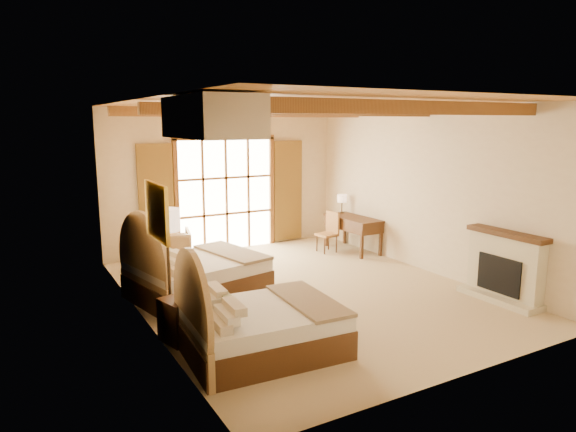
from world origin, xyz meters
TOP-DOWN VIEW (x-y plane):
  - floor at (0.00, 0.00)m, footprint 7.00×7.00m
  - wall_back at (0.00, 3.50)m, footprint 5.50×0.00m
  - wall_left at (-2.75, 0.00)m, footprint 0.00×7.00m
  - wall_right at (2.75, 0.00)m, footprint 0.00×7.00m
  - ceiling at (0.00, 0.00)m, footprint 7.00×7.00m
  - ceiling_beams at (0.00, 0.00)m, footprint 5.39×4.60m
  - french_doors at (0.00, 3.44)m, footprint 3.95×0.08m
  - fireplace at (2.60, -2.00)m, footprint 0.46×1.40m
  - painting at (-2.70, -0.75)m, footprint 0.06×0.95m
  - canopy_valance at (-2.40, -2.00)m, footprint 0.70×1.40m
  - bed_near at (-1.85, -1.79)m, footprint 2.01×1.57m
  - bed_far at (-1.83, 0.69)m, footprint 2.36×1.95m
  - nightstand at (-2.48, -0.93)m, footprint 0.59×0.59m
  - floor_lamp at (-2.50, -0.45)m, footprint 0.36×0.36m
  - armchair at (-1.59, 2.63)m, footprint 0.99×1.00m
  - ottoman at (-0.93, 2.29)m, footprint 0.64×0.64m
  - desk at (2.42, 1.88)m, footprint 0.66×1.46m
  - desk_chair at (1.87, 2.08)m, footprint 0.45×0.45m
  - desk_lamp at (2.51, 2.46)m, footprint 0.22×0.22m

SIDE VIEW (x-z plane):
  - floor at x=0.00m, z-range 0.00..0.00m
  - ottoman at x=-0.93m, z-range 0.00..0.36m
  - desk_chair at x=1.87m, z-range -0.17..0.73m
  - nightstand at x=-2.48m, z-range 0.00..0.58m
  - armchair at x=-1.59m, z-range 0.00..0.76m
  - bed_near at x=-1.85m, z-range -0.25..1.02m
  - bed_far at x=-1.83m, z-range -0.27..1.09m
  - desk at x=2.42m, z-range 0.03..0.81m
  - fireplace at x=2.60m, z-range -0.07..1.09m
  - desk_lamp at x=2.51m, z-range 0.89..1.33m
  - french_doors at x=0.00m, z-range -0.05..2.55m
  - floor_lamp at x=-2.50m, z-range 0.60..2.33m
  - wall_back at x=0.00m, z-range -1.15..4.35m
  - wall_left at x=-2.75m, z-range -1.90..5.10m
  - wall_right at x=2.75m, z-range -1.90..5.10m
  - painting at x=-2.70m, z-range 1.38..2.12m
  - canopy_valance at x=-2.40m, z-range 2.73..3.18m
  - ceiling_beams at x=0.00m, z-range 2.99..3.17m
  - ceiling at x=0.00m, z-range 3.20..3.20m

